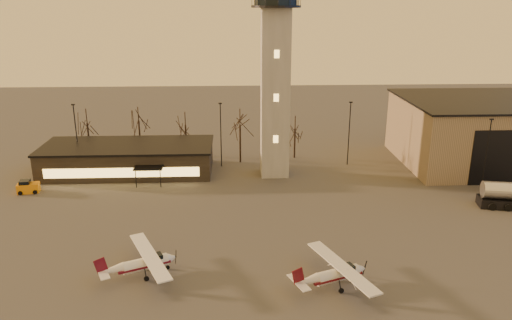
# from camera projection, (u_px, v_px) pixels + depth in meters

# --- Properties ---
(ground) EXTENTS (220.00, 220.00, 0.00)m
(ground) POSITION_uv_depth(u_px,v_px,m) (299.00, 281.00, 46.62)
(ground) COLOR #42403D
(ground) RESTS_ON ground
(control_tower) EXTENTS (6.80, 6.80, 32.60)m
(control_tower) POSITION_uv_depth(u_px,v_px,m) (275.00, 65.00, 70.08)
(control_tower) COLOR gray
(control_tower) RESTS_ON ground
(hangar) EXTENTS (30.60, 20.60, 10.30)m
(hangar) POSITION_uv_depth(u_px,v_px,m) (499.00, 131.00, 78.83)
(hangar) COLOR #937D60
(hangar) RESTS_ON ground
(terminal) EXTENTS (25.40, 12.20, 4.30)m
(terminal) POSITION_uv_depth(u_px,v_px,m) (128.00, 158.00, 75.41)
(terminal) COLOR black
(terminal) RESTS_ON ground
(light_poles) EXTENTS (58.50, 12.25, 10.14)m
(light_poles) POSITION_uv_depth(u_px,v_px,m) (277.00, 137.00, 74.43)
(light_poles) COLOR black
(light_poles) RESTS_ON ground
(tree_row) EXTENTS (37.20, 9.20, 8.80)m
(tree_row) POSITION_uv_depth(u_px,v_px,m) (187.00, 122.00, 81.41)
(tree_row) COLOR black
(tree_row) RESTS_ON ground
(cessna_front) EXTENTS (8.27, 10.03, 2.84)m
(cessna_front) POSITION_uv_depth(u_px,v_px,m) (338.00, 276.00, 45.62)
(cessna_front) COLOR beige
(cessna_front) RESTS_ON ground
(cessna_rear) EXTENTS (8.20, 9.84, 2.82)m
(cessna_rear) POSITION_uv_depth(u_px,v_px,m) (147.00, 265.00, 47.52)
(cessna_rear) COLOR silver
(cessna_rear) RESTS_ON ground
(service_cart) EXTENTS (3.00, 2.17, 1.77)m
(service_cart) POSITION_uv_depth(u_px,v_px,m) (28.00, 188.00, 67.72)
(service_cart) COLOR orange
(service_cart) RESTS_ON ground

